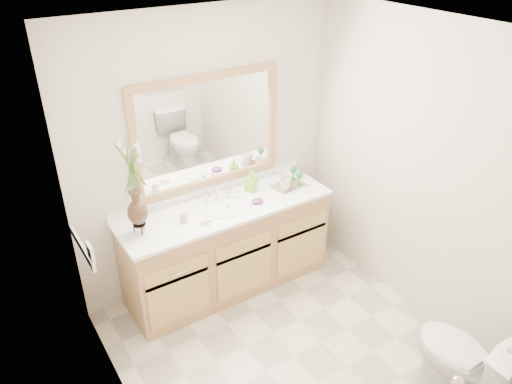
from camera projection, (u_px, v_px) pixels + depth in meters
floor at (295, 356)px, 3.82m from camera, size 2.60×2.60×0.00m
ceiling at (312, 35)px, 2.65m from camera, size 2.40×2.60×0.02m
wall_back at (208, 154)px, 4.19m from camera, size 2.40×0.02×2.40m
wall_front at (474, 355)px, 2.28m from camera, size 2.40×0.02×2.40m
wall_left at (123, 291)px, 2.67m from camera, size 0.02×2.60×2.40m
wall_right at (427, 179)px, 3.80m from camera, size 0.02×2.60×2.40m
vanity at (228, 248)px, 4.37m from camera, size 1.80×0.55×0.80m
counter at (226, 208)px, 4.17m from camera, size 1.84×0.57×0.03m
sink at (227, 213)px, 4.17m from camera, size 0.38×0.34×0.23m
mirror at (208, 132)px, 4.07m from camera, size 1.32×0.04×0.97m
switch_plate at (90, 252)px, 3.35m from camera, size 0.02×0.12×0.12m
toilet at (465, 363)px, 3.30m from camera, size 0.42×0.75×0.74m
flower_vase at (132, 174)px, 3.57m from camera, size 0.18×0.18×0.75m
tumbler at (184, 217)px, 3.94m from camera, size 0.06×0.06×0.08m
soap_dish at (206, 222)px, 3.93m from camera, size 0.09×0.09×0.03m
soap_bottle at (251, 182)px, 4.36m from camera, size 0.10×0.10×0.17m
purple_dish at (257, 201)px, 4.20m from camera, size 0.12×0.10×0.04m
tray at (288, 185)px, 4.47m from camera, size 0.29×0.21×0.01m
mug_left at (285, 184)px, 4.36m from camera, size 0.12×0.11×0.11m
mug_right at (284, 178)px, 4.48m from camera, size 0.11×0.10×0.09m
goblet_front at (299, 176)px, 4.41m from camera, size 0.06×0.06×0.14m
goblet_back at (294, 170)px, 4.51m from camera, size 0.06×0.06×0.14m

